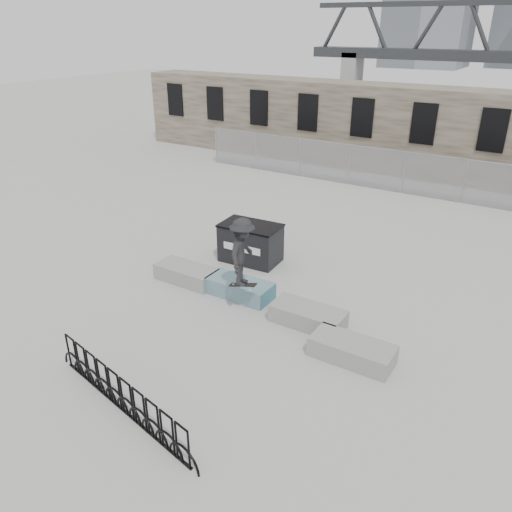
% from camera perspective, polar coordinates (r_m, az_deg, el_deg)
% --- Properties ---
extents(ground, '(120.00, 120.00, 0.00)m').
position_cam_1_polar(ground, '(14.50, 1.40, -5.71)').
color(ground, '#ACABA7').
rests_on(ground, ground).
extents(stone_wall, '(36.00, 2.58, 4.50)m').
position_cam_1_polar(stone_wall, '(28.18, 19.11, 13.19)').
color(stone_wall, brown).
rests_on(stone_wall, ground).
extents(chainlink_fence, '(22.06, 0.06, 2.02)m').
position_cam_1_polar(chainlink_fence, '(24.91, 16.53, 9.20)').
color(chainlink_fence, gray).
rests_on(chainlink_fence, ground).
extents(planter_far_left, '(2.00, 0.90, 0.50)m').
position_cam_1_polar(planter_far_left, '(15.87, -7.93, -1.96)').
color(planter_far_left, gray).
rests_on(planter_far_left, ground).
extents(planter_center_left, '(2.00, 0.90, 0.50)m').
position_cam_1_polar(planter_center_left, '(14.90, -1.88, -3.61)').
color(planter_center_left, '#2B6C83').
rests_on(planter_center_left, ground).
extents(planter_center_right, '(2.00, 0.90, 0.50)m').
position_cam_1_polar(planter_center_right, '(13.60, 5.95, -6.77)').
color(planter_center_right, gray).
rests_on(planter_center_right, ground).
extents(planter_offset, '(2.00, 0.90, 0.50)m').
position_cam_1_polar(planter_offset, '(12.45, 10.92, -10.50)').
color(planter_offset, gray).
rests_on(planter_offset, ground).
extents(dumpster, '(2.09, 1.36, 1.32)m').
position_cam_1_polar(dumpster, '(16.91, -0.63, 1.54)').
color(dumpster, black).
rests_on(dumpster, ground).
extents(bike_rack, '(4.85, 1.02, 0.90)m').
position_cam_1_polar(bike_rack, '(11.09, -15.20, -14.99)').
color(bike_rack, black).
rests_on(bike_rack, ground).
extents(skateboarder, '(1.00, 1.38, 2.04)m').
position_cam_1_polar(skateboarder, '(13.35, -1.55, 0.42)').
color(skateboarder, black).
rests_on(skateboarder, ground).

